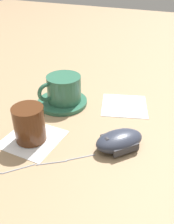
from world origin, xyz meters
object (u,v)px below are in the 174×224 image
object	(u,v)px
coffee_cup	(63,89)
drinking_glass	(29,124)
computer_mouse	(119,140)
saucer	(62,102)

from	to	relation	value
coffee_cup	drinking_glass	distance (m)	0.17
computer_mouse	saucer	bearing A→B (deg)	-29.29
coffee_cup	computer_mouse	distance (m)	0.23
coffee_cup	computer_mouse	xyz separation A→B (m)	(-0.19, 0.11, -0.03)
saucer	drinking_glass	xyz separation A→B (m)	(-0.02, 0.16, 0.04)
saucer	coffee_cup	distance (m)	0.04
drinking_glass	computer_mouse	bearing A→B (deg)	-163.39
computer_mouse	drinking_glass	world-z (taller)	drinking_glass
saucer	coffee_cup	bearing A→B (deg)	-145.49
computer_mouse	drinking_glass	bearing A→B (deg)	16.61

